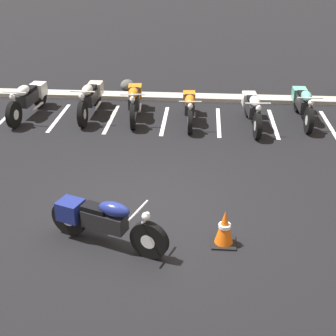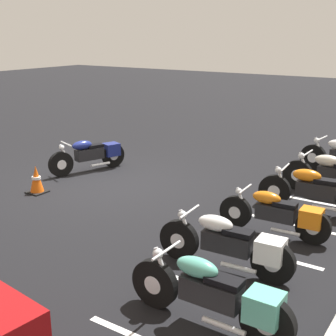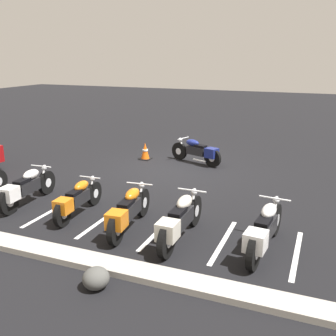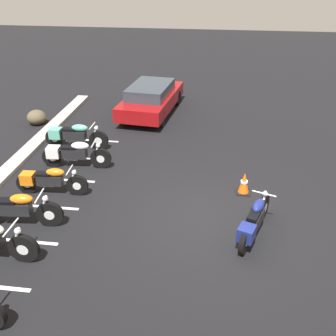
{
  "view_description": "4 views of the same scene",
  "coord_description": "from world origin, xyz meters",
  "px_view_note": "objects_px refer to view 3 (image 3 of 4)",
  "views": [
    {
      "loc": [
        0.97,
        -7.22,
        4.63
      ],
      "look_at": [
        0.35,
        0.82,
        0.46
      ],
      "focal_mm": 50.0,
      "sensor_mm": 36.0,
      "label": 1
    },
    {
      "loc": [
        8.09,
        7.09,
        3.5
      ],
      "look_at": [
        0.16,
        1.82,
        0.72
      ],
      "focal_mm": 50.0,
      "sensor_mm": 36.0,
      "label": 2
    },
    {
      "loc": [
        -4.63,
        11.72,
        3.72
      ],
      "look_at": [
        -0.74,
        2.14,
        0.72
      ],
      "focal_mm": 42.0,
      "sensor_mm": 36.0,
      "label": 3
    },
    {
      "loc": [
        -8.24,
        -0.04,
        5.85
      ],
      "look_at": [
        0.54,
        1.12,
        1.1
      ],
      "focal_mm": 42.0,
      "sensor_mm": 36.0,
      "label": 4
    }
  ],
  "objects_px": {
    "parked_bike_0": "(264,230)",
    "landscape_rock_0": "(96,278)",
    "parked_bike_2": "(128,211)",
    "motorcycle_navy_featured": "(198,151)",
    "parked_bike_1": "(180,220)",
    "parked_bike_4": "(26,188)",
    "traffic_cone": "(145,151)",
    "parked_bike_3": "(77,199)"
  },
  "relations": [
    {
      "from": "parked_bike_0",
      "to": "parked_bike_3",
      "type": "distance_m",
      "value": 4.39
    },
    {
      "from": "parked_bike_4",
      "to": "landscape_rock_0",
      "type": "height_order",
      "value": "parked_bike_4"
    },
    {
      "from": "parked_bike_0",
      "to": "parked_bike_2",
      "type": "relative_size",
      "value": 1.03
    },
    {
      "from": "parked_bike_0",
      "to": "parked_bike_4",
      "type": "distance_m",
      "value": 6.03
    },
    {
      "from": "parked_bike_0",
      "to": "landscape_rock_0",
      "type": "bearing_deg",
      "value": 139.55
    },
    {
      "from": "motorcycle_navy_featured",
      "to": "parked_bike_0",
      "type": "distance_m",
      "value": 6.52
    },
    {
      "from": "parked_bike_3",
      "to": "parked_bike_4",
      "type": "xyz_separation_m",
      "value": [
        1.63,
        -0.13,
        0.03
      ]
    },
    {
      "from": "parked_bike_0",
      "to": "landscape_rock_0",
      "type": "xyz_separation_m",
      "value": [
        2.35,
        2.27,
        -0.29
      ]
    },
    {
      "from": "parked_bike_4",
      "to": "parked_bike_0",
      "type": "bearing_deg",
      "value": -96.6
    },
    {
      "from": "motorcycle_navy_featured",
      "to": "parked_bike_2",
      "type": "xyz_separation_m",
      "value": [
        -0.29,
        5.79,
        0.02
      ]
    },
    {
      "from": "parked_bike_1",
      "to": "parked_bike_2",
      "type": "height_order",
      "value": "parked_bike_1"
    },
    {
      "from": "parked_bike_2",
      "to": "landscape_rock_0",
      "type": "distance_m",
      "value": 2.24
    },
    {
      "from": "parked_bike_2",
      "to": "landscape_rock_0",
      "type": "height_order",
      "value": "parked_bike_2"
    },
    {
      "from": "motorcycle_navy_featured",
      "to": "parked_bike_4",
      "type": "distance_m",
      "value": 6.1
    },
    {
      "from": "parked_bike_1",
      "to": "traffic_cone",
      "type": "distance_m",
      "value": 6.71
    },
    {
      "from": "landscape_rock_0",
      "to": "traffic_cone",
      "type": "xyz_separation_m",
      "value": [
        2.8,
        -7.82,
        0.11
      ]
    },
    {
      "from": "motorcycle_navy_featured",
      "to": "parked_bike_3",
      "type": "bearing_deg",
      "value": 97.87
    },
    {
      "from": "parked_bike_2",
      "to": "parked_bike_4",
      "type": "height_order",
      "value": "parked_bike_2"
    },
    {
      "from": "motorcycle_navy_featured",
      "to": "traffic_cone",
      "type": "distance_m",
      "value": 1.99
    },
    {
      "from": "parked_bike_1",
      "to": "parked_bike_3",
      "type": "distance_m",
      "value": 2.74
    },
    {
      "from": "parked_bike_2",
      "to": "landscape_rock_0",
      "type": "relative_size",
      "value": 4.9
    },
    {
      "from": "landscape_rock_0",
      "to": "parked_bike_2",
      "type": "bearing_deg",
      "value": -76.19
    },
    {
      "from": "parked_bike_1",
      "to": "parked_bike_3",
      "type": "height_order",
      "value": "parked_bike_1"
    },
    {
      "from": "parked_bike_0",
      "to": "landscape_rock_0",
      "type": "height_order",
      "value": "parked_bike_0"
    },
    {
      "from": "traffic_cone",
      "to": "motorcycle_navy_featured",
      "type": "bearing_deg",
      "value": -175.9
    },
    {
      "from": "motorcycle_navy_featured",
      "to": "parked_bike_2",
      "type": "bearing_deg",
      "value": 113.12
    },
    {
      "from": "parked_bike_1",
      "to": "parked_bike_2",
      "type": "bearing_deg",
      "value": 86.78
    },
    {
      "from": "parked_bike_2",
      "to": "traffic_cone",
      "type": "height_order",
      "value": "parked_bike_2"
    },
    {
      "from": "motorcycle_navy_featured",
      "to": "parked_bike_1",
      "type": "distance_m",
      "value": 6.06
    },
    {
      "from": "parked_bike_3",
      "to": "parked_bike_4",
      "type": "height_order",
      "value": "parked_bike_4"
    },
    {
      "from": "parked_bike_3",
      "to": "landscape_rock_0",
      "type": "distance_m",
      "value": 3.18
    },
    {
      "from": "motorcycle_navy_featured",
      "to": "parked_bike_3",
      "type": "xyz_separation_m",
      "value": [
        1.22,
        5.53,
        -0.02
      ]
    },
    {
      "from": "motorcycle_navy_featured",
      "to": "landscape_rock_0",
      "type": "bearing_deg",
      "value": 116.15
    },
    {
      "from": "parked_bike_2",
      "to": "parked_bike_1",
      "type": "bearing_deg",
      "value": -99.22
    },
    {
      "from": "motorcycle_navy_featured",
      "to": "parked_bike_0",
      "type": "bearing_deg",
      "value": 139.4
    },
    {
      "from": "parked_bike_1",
      "to": "landscape_rock_0",
      "type": "relative_size",
      "value": 5.06
    },
    {
      "from": "parked_bike_0",
      "to": "parked_bike_4",
      "type": "bearing_deg",
      "value": 92.84
    },
    {
      "from": "parked_bike_0",
      "to": "motorcycle_navy_featured",
      "type": "bearing_deg",
      "value": 34.75
    },
    {
      "from": "motorcycle_navy_featured",
      "to": "parked_bike_2",
      "type": "relative_size",
      "value": 0.92
    },
    {
      "from": "parked_bike_0",
      "to": "traffic_cone",
      "type": "xyz_separation_m",
      "value": [
        5.15,
        -5.55,
        -0.18
      ]
    },
    {
      "from": "motorcycle_navy_featured",
      "to": "traffic_cone",
      "type": "height_order",
      "value": "motorcycle_navy_featured"
    },
    {
      "from": "motorcycle_navy_featured",
      "to": "parked_bike_3",
      "type": "height_order",
      "value": "motorcycle_navy_featured"
    }
  ]
}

